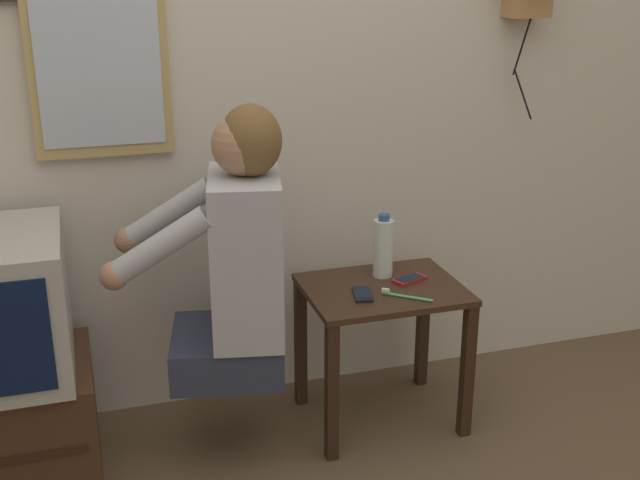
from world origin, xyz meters
name	(u,v)px	position (x,y,z in m)	size (l,w,h in m)	color
wall_back	(242,60)	(0.00, 1.01, 1.27)	(6.80, 0.05, 2.55)	beige
side_table	(382,316)	(0.40, 0.65, 0.41)	(0.55, 0.43, 0.53)	#382316
person	(236,255)	(-0.12, 0.60, 0.72)	(0.60, 0.48, 0.89)	#2D3347
wall_mirror	(96,39)	(-0.48, 0.97, 1.36)	(0.45, 0.04, 0.76)	tan
cell_phone_held	(363,294)	(0.30, 0.60, 0.53)	(0.09, 0.13, 0.01)	black
cell_phone_spare	(410,279)	(0.51, 0.67, 0.53)	(0.14, 0.10, 0.01)	maroon
water_bottle	(383,247)	(0.44, 0.75, 0.63)	(0.07, 0.07, 0.23)	silver
toothbrush	(403,296)	(0.43, 0.54, 0.53)	(0.14, 0.12, 0.02)	#4CBF66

